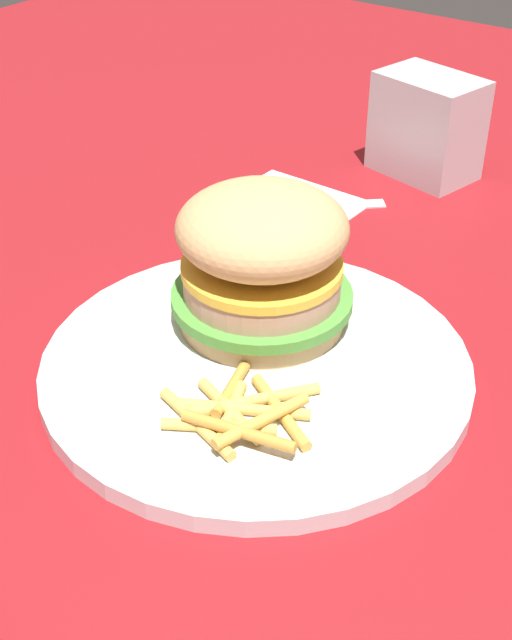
% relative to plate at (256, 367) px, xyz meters
% --- Properties ---
extents(ground_plane, '(1.60, 1.60, 0.00)m').
position_rel_plate_xyz_m(ground_plane, '(-0.02, -0.01, -0.01)').
color(ground_plane, maroon).
extents(plate, '(0.27, 0.27, 0.01)m').
position_rel_plate_xyz_m(plate, '(0.00, 0.00, 0.00)').
color(plate, silver).
rests_on(plate, ground_plane).
extents(sandwich, '(0.12, 0.12, 0.10)m').
position_rel_plate_xyz_m(sandwich, '(-0.04, -0.02, 0.05)').
color(sandwich, tan).
rests_on(sandwich, plate).
extents(fries_pile, '(0.09, 0.10, 0.01)m').
position_rel_plate_xyz_m(fries_pile, '(0.05, 0.03, 0.01)').
color(fries_pile, gold).
rests_on(fries_pile, plate).
extents(napkin, '(0.11, 0.11, 0.00)m').
position_rel_plate_xyz_m(napkin, '(-0.20, -0.12, -0.01)').
color(napkin, white).
rests_on(napkin, ground_plane).
extents(fork, '(0.13, 0.14, 0.00)m').
position_rel_plate_xyz_m(fork, '(-0.20, -0.12, -0.00)').
color(fork, silver).
rests_on(fork, napkin).
extents(napkin_dispenser, '(0.08, 0.10, 0.09)m').
position_rel_plate_xyz_m(napkin_dispenser, '(-0.34, -0.05, 0.04)').
color(napkin_dispenser, '#B7BABF').
rests_on(napkin_dispenser, ground_plane).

